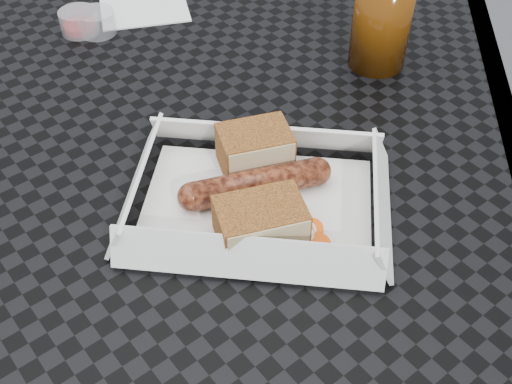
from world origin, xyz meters
TOP-DOWN VIEW (x-y plane):
  - patio_table at (0.00, 0.00)m, footprint 0.80×0.80m
  - food_tray at (0.12, -0.13)m, footprint 0.22×0.15m
  - bratwurst at (0.12, -0.11)m, footprint 0.15×0.08m
  - bread_near at (0.11, -0.07)m, footprint 0.08×0.07m
  - bread_far at (0.13, -0.17)m, footprint 0.09×0.08m
  - veg_garnish at (0.17, -0.16)m, footprint 0.03×0.03m
  - napkin at (-0.08, 0.25)m, footprint 0.15×0.15m
  - condiment_cup_sauce at (-0.15, 0.17)m, footprint 0.05×0.05m
  - condiment_cup_empty at (-0.13, 0.17)m, footprint 0.05×0.05m
  - drink_glass at (0.24, 0.14)m, footprint 0.07×0.07m

SIDE VIEW (x-z plane):
  - patio_table at x=0.00m, z-range 0.30..1.04m
  - napkin at x=-0.08m, z-range 0.74..0.75m
  - food_tray at x=0.12m, z-range 0.74..0.75m
  - veg_garnish at x=0.17m, z-range 0.75..0.75m
  - condiment_cup_sauce at x=-0.15m, z-range 0.74..0.78m
  - condiment_cup_empty at x=-0.13m, z-range 0.74..0.78m
  - bratwurst at x=0.12m, z-range 0.75..0.78m
  - bread_far at x=0.13m, z-range 0.75..0.79m
  - bread_near at x=0.11m, z-range 0.75..0.79m
  - drink_glass at x=0.24m, z-range 0.74..0.87m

